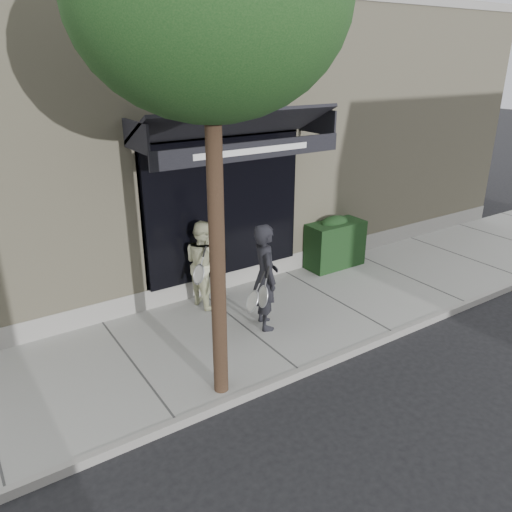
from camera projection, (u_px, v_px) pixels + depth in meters
ground at (332, 303)px, 9.65m from camera, size 80.00×80.00×0.00m
sidewalk at (332, 301)px, 9.63m from camera, size 20.00×3.00×0.12m
curb at (393, 335)px, 8.42m from camera, size 20.00×0.10×0.14m
building_facade at (206, 130)px, 12.48m from camera, size 14.30×8.04×5.64m
hedge at (333, 242)px, 10.94m from camera, size 1.30×0.70×1.14m
street_tree at (209, 0)px, 5.16m from camera, size 3.00×3.00×6.28m
pedestrian_front at (265, 277)px, 8.28m from camera, size 0.89×0.88×1.83m
pedestrian_back at (204, 263)px, 9.10m from camera, size 0.72×0.89×1.62m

